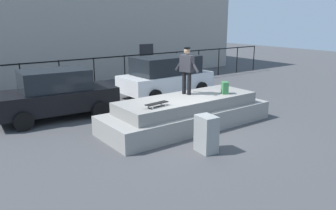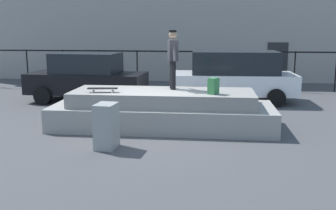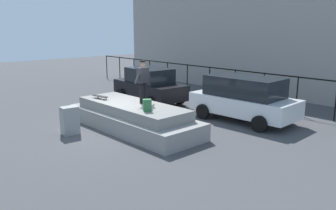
% 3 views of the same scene
% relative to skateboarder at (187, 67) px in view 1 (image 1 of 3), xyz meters
% --- Properties ---
extents(ground_plane, '(60.00, 60.00, 0.00)m').
position_rel_skateboarder_xyz_m(ground_plane, '(-0.52, -0.78, -1.97)').
color(ground_plane, '#424244').
extents(concrete_ledge, '(6.06, 2.13, 1.02)m').
position_rel_skateboarder_xyz_m(concrete_ledge, '(-0.24, -0.35, -1.51)').
color(concrete_ledge, gray).
rests_on(concrete_ledge, ground_plane).
extents(skateboarder, '(0.34, 1.00, 1.63)m').
position_rel_skateboarder_xyz_m(skateboarder, '(0.00, 0.00, 0.00)').
color(skateboarder, black).
rests_on(skateboarder, concrete_ledge).
extents(skateboard, '(0.82, 0.30, 0.12)m').
position_rel_skateboarder_xyz_m(skateboard, '(-1.81, -0.78, -0.85)').
color(skateboard, black).
rests_on(skateboard, concrete_ledge).
extents(backpack, '(0.31, 0.34, 0.42)m').
position_rel_skateboarder_xyz_m(backpack, '(1.13, -0.74, -0.74)').
color(backpack, '#33723F').
rests_on(backpack, concrete_ledge).
extents(car_black_sedan_near, '(4.41, 2.29, 1.81)m').
position_rel_skateboarder_xyz_m(car_black_sedan_near, '(-3.52, 3.26, -1.06)').
color(car_black_sedan_near, black).
rests_on(car_black_sedan_near, ground_plane).
extents(car_white_hatchback_mid, '(4.50, 2.29, 1.87)m').
position_rel_skateboarder_xyz_m(car_white_hatchback_mid, '(1.93, 3.85, -0.99)').
color(car_white_hatchback_mid, white).
rests_on(car_white_hatchback_mid, ground_plane).
extents(utility_box, '(0.50, 0.64, 1.04)m').
position_rel_skateboarder_xyz_m(utility_box, '(-1.28, -2.43, -1.45)').
color(utility_box, gray).
rests_on(utility_box, ground_plane).
extents(fence_row, '(24.06, 0.06, 1.73)m').
position_rel_skateboarder_xyz_m(fence_row, '(-0.52, 6.53, -0.79)').
color(fence_row, black).
rests_on(fence_row, ground_plane).
extents(warehouse_building, '(24.65, 7.67, 7.08)m').
position_rel_skateboarder_xyz_m(warehouse_building, '(-0.52, 12.91, 1.58)').
color(warehouse_building, gray).
rests_on(warehouse_building, ground_plane).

